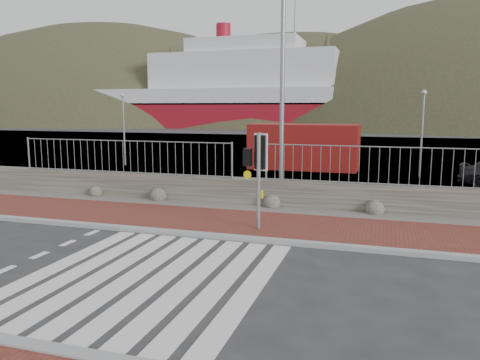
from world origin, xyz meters
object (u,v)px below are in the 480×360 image
(ferry, at_px, (209,95))
(streetlight, at_px, (287,57))
(shipping_container, at_px, (304,147))
(traffic_signal_far, at_px, (257,160))

(ferry, distance_m, streetlight, 65.11)
(ferry, bearing_deg, streetlight, -66.75)
(ferry, distance_m, shipping_container, 56.43)
(traffic_signal_far, height_order, streetlight, streetlight)
(streetlight, distance_m, shipping_container, 10.09)
(traffic_signal_far, xyz_separation_m, streetlight, (-0.09, 4.08, 3.07))
(traffic_signal_far, distance_m, streetlight, 5.10)
(traffic_signal_far, height_order, shipping_container, traffic_signal_far)
(streetlight, bearing_deg, traffic_signal_far, -79.42)
(ferry, distance_m, traffic_signal_far, 69.00)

